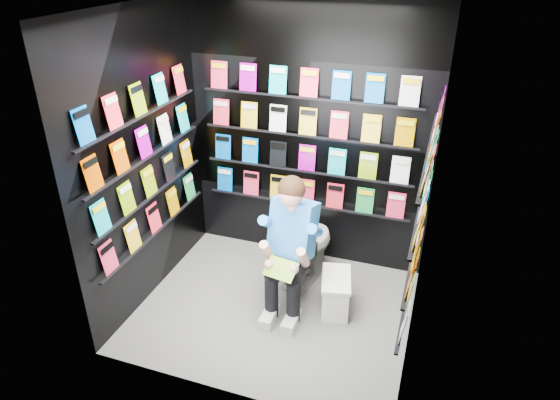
% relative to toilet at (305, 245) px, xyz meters
% --- Properties ---
extents(floor, '(2.40, 2.40, 0.00)m').
position_rel_toilet_xyz_m(floor, '(-0.11, -0.58, -0.37)').
color(floor, slate).
rests_on(floor, ground).
extents(ceiling, '(2.40, 2.40, 0.00)m').
position_rel_toilet_xyz_m(ceiling, '(-0.11, -0.58, 2.23)').
color(ceiling, white).
rests_on(ceiling, floor).
extents(wall_back, '(2.40, 0.04, 2.60)m').
position_rel_toilet_xyz_m(wall_back, '(-0.11, 0.42, 0.93)').
color(wall_back, black).
rests_on(wall_back, floor).
extents(wall_front, '(2.40, 0.04, 2.60)m').
position_rel_toilet_xyz_m(wall_front, '(-0.11, -1.58, 0.93)').
color(wall_front, black).
rests_on(wall_front, floor).
extents(wall_left, '(0.04, 2.00, 2.60)m').
position_rel_toilet_xyz_m(wall_left, '(-1.31, -0.58, 0.93)').
color(wall_left, black).
rests_on(wall_left, floor).
extents(wall_right, '(0.04, 2.00, 2.60)m').
position_rel_toilet_xyz_m(wall_right, '(1.09, -0.58, 0.93)').
color(wall_right, black).
rests_on(wall_right, floor).
extents(comics_back, '(2.10, 0.06, 1.37)m').
position_rel_toilet_xyz_m(comics_back, '(-0.11, 0.39, 0.94)').
color(comics_back, '#EE2F55').
rests_on(comics_back, wall_back).
extents(comics_left, '(0.06, 1.70, 1.37)m').
position_rel_toilet_xyz_m(comics_left, '(-1.28, -0.58, 0.94)').
color(comics_left, '#EE2F55').
rests_on(comics_left, wall_left).
extents(comics_right, '(0.06, 1.70, 1.37)m').
position_rel_toilet_xyz_m(comics_right, '(1.06, -0.58, 0.94)').
color(comics_right, '#EE2F55').
rests_on(comics_right, wall_right).
extents(toilet, '(0.55, 0.81, 0.73)m').
position_rel_toilet_xyz_m(toilet, '(0.00, 0.00, 0.00)').
color(toilet, white).
rests_on(toilet, floor).
extents(longbox, '(0.32, 0.46, 0.32)m').
position_rel_toilet_xyz_m(longbox, '(0.41, -0.38, -0.21)').
color(longbox, white).
rests_on(longbox, floor).
extents(longbox_lid, '(0.34, 0.49, 0.03)m').
position_rel_toilet_xyz_m(longbox_lid, '(0.41, -0.38, -0.03)').
color(longbox_lid, white).
rests_on(longbox_lid, longbox).
extents(reader, '(0.66, 0.85, 1.42)m').
position_rel_toilet_xyz_m(reader, '(0.00, -0.38, 0.41)').
color(reader, blue).
rests_on(reader, toilet).
extents(held_comic, '(0.30, 0.21, 0.11)m').
position_rel_toilet_xyz_m(held_comic, '(0.00, -0.73, 0.21)').
color(held_comic, green).
rests_on(held_comic, reader).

